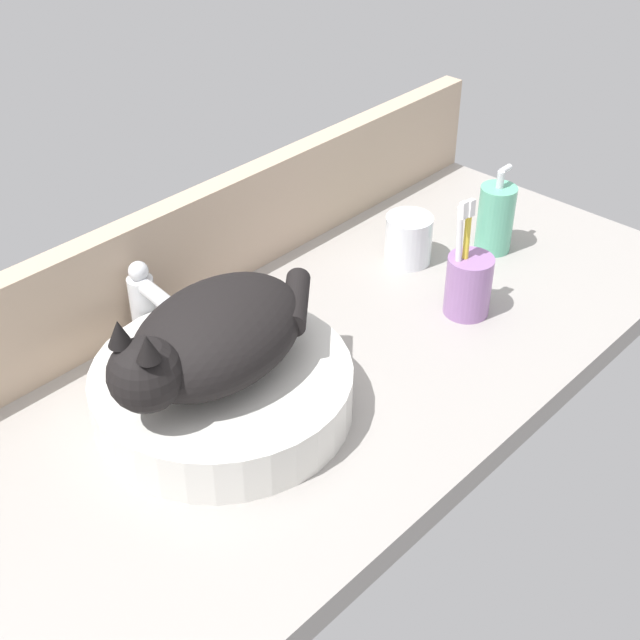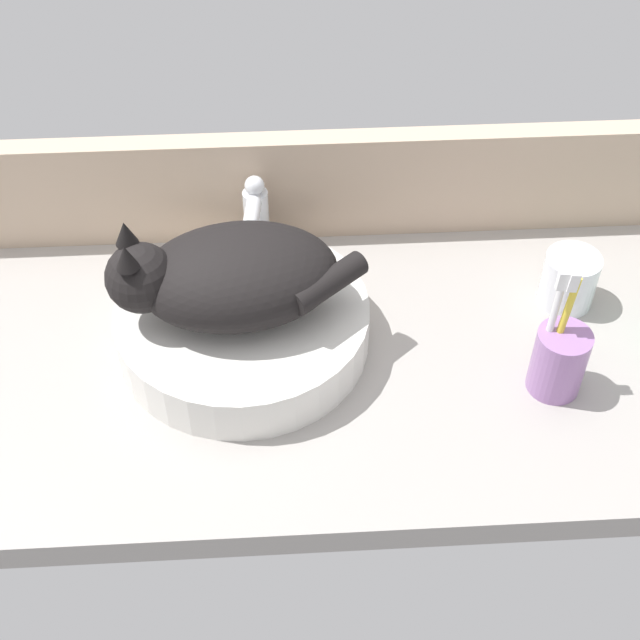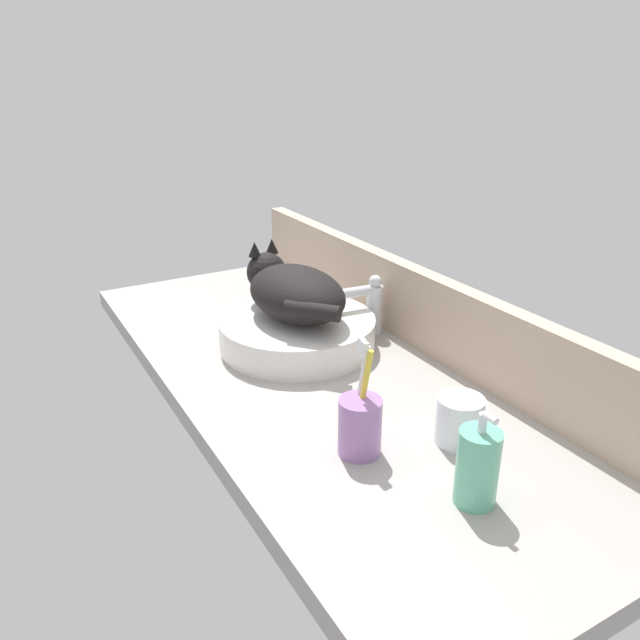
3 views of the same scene
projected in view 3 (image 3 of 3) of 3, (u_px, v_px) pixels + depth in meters
The scene contains 8 objects.
ground_plane at pixel (314, 379), 124.16cm from camera, with size 135.59×54.65×4.00cm, color #9E9993.
backsplash_panel at pixel (419, 308), 131.86cm from camera, with size 135.59×3.60×16.63cm, color tan.
sink_basin at pixel (297, 332), 132.50cm from camera, with size 33.12×33.12×6.52cm, color silver.
cat at pixel (293, 291), 129.99cm from camera, with size 32.40×19.61×14.00cm.
faucet at pixel (370, 303), 137.27cm from camera, with size 4.00×11.86×13.60cm.
soap_dispenser at pixel (478, 467), 84.72cm from camera, with size 5.89×5.89×14.56cm.
toothbrush_cup at pixel (360, 424), 95.95cm from camera, with size 6.77×6.77×18.68cm.
water_glass at pixel (459, 422), 99.16cm from camera, with size 7.55×7.55×7.88cm.
Camera 3 is at (95.99, -53.57, 56.93)cm, focal length 35.00 mm.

